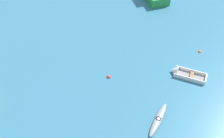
{
  "coord_description": "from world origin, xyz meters",
  "views": [
    {
      "loc": [
        -3.47,
        1.05,
        17.99
      ],
      "look_at": [
        0.0,
        17.91,
        0.15
      ],
      "focal_mm": 47.94,
      "sensor_mm": 36.0,
      "label": 1
    }
  ],
  "objects_px": {
    "mooring_buoy_central": "(109,77)",
    "mooring_buoy_between_boats_left": "(200,52)",
    "kayak_grey_distant_center": "(158,120)",
    "rowboat_white_center": "(181,73)"
  },
  "relations": [
    {
      "from": "mooring_buoy_central",
      "to": "mooring_buoy_between_boats_left",
      "type": "xyz_separation_m",
      "value": [
        8.49,
        1.35,
        0.0
      ]
    },
    {
      "from": "mooring_buoy_between_boats_left",
      "to": "kayak_grey_distant_center",
      "type": "bearing_deg",
      "value": -133.21
    },
    {
      "from": "kayak_grey_distant_center",
      "to": "rowboat_white_center",
      "type": "distance_m",
      "value": 5.15
    },
    {
      "from": "rowboat_white_center",
      "to": "mooring_buoy_central",
      "type": "distance_m",
      "value": 5.97
    },
    {
      "from": "kayak_grey_distant_center",
      "to": "rowboat_white_center",
      "type": "bearing_deg",
      "value": 50.68
    },
    {
      "from": "kayak_grey_distant_center",
      "to": "mooring_buoy_between_boats_left",
      "type": "relative_size",
      "value": 9.62
    },
    {
      "from": "rowboat_white_center",
      "to": "mooring_buoy_between_boats_left",
      "type": "distance_m",
      "value": 3.43
    },
    {
      "from": "rowboat_white_center",
      "to": "mooring_buoy_central",
      "type": "xyz_separation_m",
      "value": [
        -5.9,
        0.89,
        -0.16
      ]
    },
    {
      "from": "rowboat_white_center",
      "to": "mooring_buoy_between_boats_left",
      "type": "height_order",
      "value": "rowboat_white_center"
    },
    {
      "from": "kayak_grey_distant_center",
      "to": "mooring_buoy_central",
      "type": "height_order",
      "value": "kayak_grey_distant_center"
    }
  ]
}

